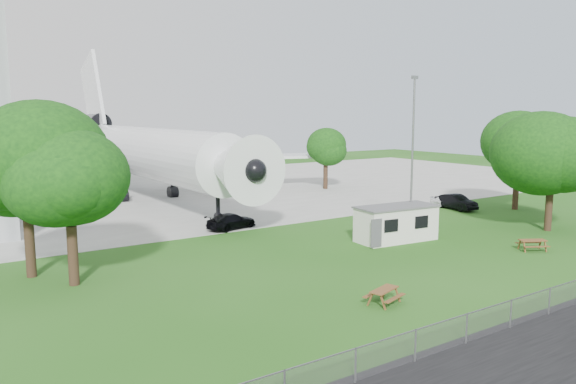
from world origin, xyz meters
TOP-DOWN VIEW (x-y plane):
  - ground at (0.00, 0.00)m, footprint 160.00×160.00m
  - concrete_apron at (0.00, 38.00)m, footprint 120.00×46.00m
  - airliner at (-2.00, 35.86)m, footprint 46.36×47.73m
  - site_cabin at (6.07, 5.57)m, footprint 6.87×3.29m
  - picnic_west at (-4.38, -4.05)m, footprint 2.16×1.97m
  - picnic_east at (11.63, -1.89)m, footprint 2.30×2.18m
  - fence at (0.00, -9.50)m, footprint 58.00×0.04m
  - lamp_mast at (8.20, 6.20)m, footprint 0.16×0.16m
  - tree_west_big at (-18.01, 10.81)m, footprint 8.15×8.15m
  - tree_west_small at (-16.35, 7.82)m, footprint 6.37×6.37m
  - tree_east_front at (18.70, 1.26)m, footprint 8.19×8.19m
  - tree_east_back at (25.39, 8.70)m, footprint 6.97×6.97m
  - tree_far_apron at (19.04, 30.66)m, footprint 5.38×5.38m
  - car_ne_hatch at (21.02, 12.98)m, footprint 3.53×4.16m
  - car_ne_sedan at (20.56, 11.90)m, footprint 1.92×4.54m
  - car_apron_van at (-2.06, 16.04)m, footprint 4.75×2.81m

SIDE VIEW (x-z plane):
  - ground at x=0.00m, z-range 0.00..0.00m
  - picnic_west at x=-4.38m, z-range -0.38..0.38m
  - picnic_east at x=11.63m, z-range -0.38..0.38m
  - fence at x=0.00m, z-range -0.65..0.65m
  - concrete_apron at x=0.00m, z-range 0.00..0.03m
  - car_apron_van at x=-2.06m, z-range 0.00..1.29m
  - car_ne_hatch at x=21.02m, z-range 0.00..1.34m
  - car_ne_sedan at x=20.56m, z-range 0.00..1.46m
  - site_cabin at x=6.07m, z-range 0.00..2.62m
  - tree_far_apron at x=19.04m, z-range 1.19..8.98m
  - airliner at x=-2.00m, z-range -3.57..14.11m
  - tree_west_small at x=-16.35m, z-range 1.24..10.13m
  - lamp_mast at x=8.20m, z-range 0.00..12.00m
  - tree_east_front at x=18.70m, z-range 1.03..11.32m
  - tree_west_big at x=-18.01m, z-range 1.36..12.27m
  - tree_east_back at x=25.39m, z-range 1.72..12.16m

